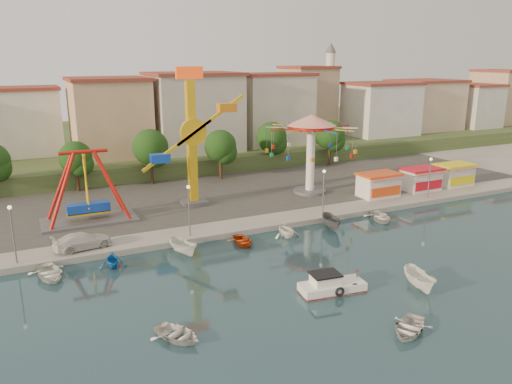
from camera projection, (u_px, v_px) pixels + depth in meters
ground at (327, 275)px, 42.93m from camera, size 200.00×200.00×0.00m
quay_deck at (149, 152)px, 96.72m from camera, size 200.00×100.00×0.60m
asphalt_pad at (206, 188)px, 68.83m from camera, size 90.00×28.00×0.01m
hill_terrace at (142, 142)px, 100.75m from camera, size 200.00×60.00×3.00m
pirate_ship_ride at (87, 188)px, 54.04m from camera, size 10.00×5.00×8.00m
kamikaze_tower at (196, 142)px, 59.53m from camera, size 8.59×3.10×16.50m
wave_swinger at (311, 136)px, 64.86m from camera, size 11.60×11.60×10.40m
booth_left at (378, 185)px, 64.58m from camera, size 5.40×3.78×3.08m
booth_mid at (421, 179)px, 67.62m from camera, size 5.40×3.78×3.08m
booth_right at (454, 174)px, 70.20m from camera, size 5.40×3.78×3.08m
lamp_post_0 at (13, 236)px, 43.32m from camera, size 0.14×0.14×5.00m
lamp_post_1 at (189, 212)px, 50.05m from camera, size 0.14×0.14×5.00m
lamp_post_2 at (323, 194)px, 56.77m from camera, size 0.14×0.14×5.00m
lamp_post_3 at (429, 179)px, 63.50m from camera, size 0.14×0.14×5.00m
tree_1 at (76, 158)px, 66.33m from camera, size 4.35×4.35×6.80m
tree_2 at (150, 147)px, 69.97m from camera, size 5.02×5.02×7.85m
tree_3 at (220, 146)px, 73.01m from camera, size 4.68×4.68×7.32m
tree_4 at (272, 137)px, 79.76m from camera, size 4.86×4.86×7.60m
tree_5 at (330, 135)px, 82.39m from camera, size 4.83×4.83×7.54m
building_1 at (26, 130)px, 76.69m from camera, size 12.33×9.01×8.63m
building_2 at (112, 117)px, 82.38m from camera, size 11.95×9.28×11.23m
building_3 at (198, 120)px, 85.70m from camera, size 12.59×10.50×9.20m
building_4 at (259, 115)px, 94.30m from camera, size 10.75×9.23×9.24m
building_5 at (324, 107)px, 98.01m from camera, size 12.77×10.96×11.21m
building_6 at (377, 103)px, 101.46m from camera, size 8.23×8.98×12.36m
building_7 at (405, 107)px, 111.20m from camera, size 11.59×10.93×8.76m
building_8 at (474, 98)px, 110.89m from camera, size 12.84×9.28×12.58m
building_9 at (504, 103)px, 119.41m from camera, size 12.95×9.17×9.21m
minaret at (330, 85)px, 101.69m from camera, size 2.80×2.80×18.00m
cabin_motorboat at (331, 286)px, 39.66m from camera, size 5.45×2.63×1.85m
rowboat_a at (177, 334)px, 33.06m from camera, size 4.07×4.47×0.76m
rowboat_b at (409, 328)px, 33.83m from camera, size 4.67×4.32×0.79m
skiff at (420, 280)px, 40.10m from camera, size 2.56×4.37×1.59m
van at (82, 241)px, 47.05m from camera, size 5.64×3.05×1.55m
moored_boat_0 at (49, 273)px, 42.26m from camera, size 3.64×4.64×0.87m
moored_boat_1 at (113, 259)px, 44.40m from camera, size 2.61×2.94×1.44m
moored_boat_2 at (183, 247)px, 47.16m from camera, size 2.51×4.14×1.50m
moored_boat_3 at (242, 241)px, 49.84m from camera, size 2.75×3.66×0.72m
moored_boat_4 at (286, 229)px, 51.82m from camera, size 2.67×3.10×1.63m
moored_boat_5 at (332, 222)px, 54.22m from camera, size 2.37×4.20×1.53m
moored_boat_6 at (380, 217)px, 57.11m from camera, size 4.12×4.93×0.88m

